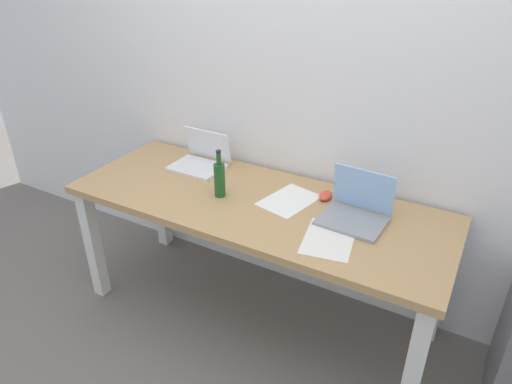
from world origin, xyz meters
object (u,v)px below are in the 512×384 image
at_px(laptop_right, 356,211).
at_px(computer_mouse, 326,195).
at_px(beer_bottle, 220,179).
at_px(laptop_left, 200,160).
at_px(desk, 256,217).

relative_size(laptop_right, computer_mouse, 3.05).
bearing_deg(beer_bottle, laptop_left, 140.89).
relative_size(desk, computer_mouse, 19.27).
bearing_deg(laptop_right, desk, -171.66).
bearing_deg(desk, beer_bottle, -167.81).
relative_size(beer_bottle, computer_mouse, 2.49).
xyz_separation_m(desk, beer_bottle, (-0.19, -0.04, 0.19)).
relative_size(desk, laptop_left, 6.60).
height_order(laptop_right, beer_bottle, beer_bottle).
xyz_separation_m(beer_bottle, computer_mouse, (0.48, 0.23, -0.08)).
relative_size(laptop_left, laptop_right, 0.96).
distance_m(beer_bottle, computer_mouse, 0.54).
xyz_separation_m(laptop_right, computer_mouse, (-0.19, 0.12, -0.03)).
bearing_deg(laptop_left, beer_bottle, -39.11).
xyz_separation_m(laptop_left, laptop_right, (0.96, -0.12, 0.01)).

